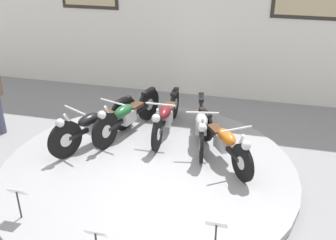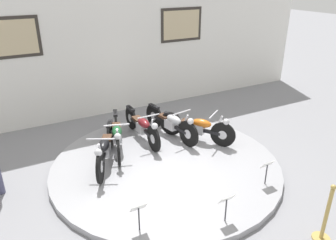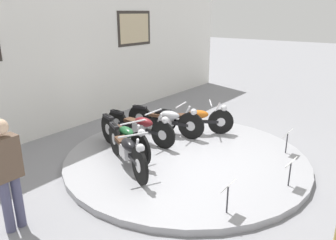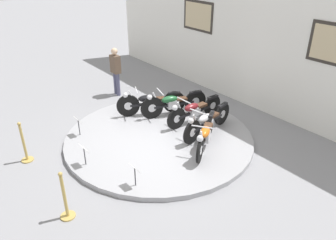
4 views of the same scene
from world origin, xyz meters
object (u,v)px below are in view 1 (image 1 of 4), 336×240
(motorcycle_maroon, at_px, (166,115))
(info_placard_front_right, at_px, (216,229))
(motorcycle_black, at_px, (94,123))
(info_placard_front_left, at_px, (17,195))
(motorcycle_green, at_px, (127,114))
(motorcycle_silver, at_px, (201,123))
(info_placard_front_centre, at_px, (96,237))
(motorcycle_orange, at_px, (223,140))

(motorcycle_maroon, relative_size, info_placard_front_right, 3.83)
(motorcycle_maroon, xyz_separation_m, info_placard_front_right, (1.32, -2.82, -0.01))
(motorcycle_maroon, bearing_deg, motorcycle_black, -149.56)
(info_placard_front_left, bearing_deg, motorcycle_green, 76.84)
(motorcycle_black, bearing_deg, motorcycle_maroon, 30.44)
(motorcycle_maroon, bearing_deg, motorcycle_silver, -14.87)
(motorcycle_silver, distance_m, info_placard_front_left, 3.32)
(info_placard_front_centre, bearing_deg, info_placard_front_left, 160.26)
(motorcycle_green, distance_m, info_placard_front_right, 3.33)
(motorcycle_green, bearing_deg, info_placard_front_right, -52.47)
(motorcycle_maroon, distance_m, info_placard_front_left, 3.11)
(info_placard_front_centre, bearing_deg, motorcycle_silver, 77.31)
(motorcycle_maroon, height_order, motorcycle_orange, motorcycle_maroon)
(motorcycle_black, xyz_separation_m, motorcycle_silver, (1.85, 0.49, -0.01))
(motorcycle_green, height_order, motorcycle_orange, motorcycle_green)
(motorcycle_green, distance_m, motorcycle_maroon, 0.73)
(motorcycle_black, xyz_separation_m, info_placard_front_centre, (1.15, -2.62, -0.03))
(motorcycle_black, bearing_deg, info_placard_front_left, -94.64)
(motorcycle_green, xyz_separation_m, motorcycle_maroon, (0.70, 0.18, -0.02))
(motorcycle_orange, xyz_separation_m, info_placard_front_centre, (-1.15, -2.62, -0.00))
(motorcycle_maroon, height_order, info_placard_front_centre, motorcycle_maroon)
(info_placard_front_centre, bearing_deg, info_placard_front_right, 19.74)
(motorcycle_green, distance_m, info_placard_front_left, 2.71)
(motorcycle_green, relative_size, info_placard_front_right, 3.78)
(motorcycle_black, height_order, info_placard_front_right, motorcycle_black)
(info_placard_front_left, bearing_deg, motorcycle_maroon, 64.89)
(motorcycle_green, xyz_separation_m, info_placard_front_centre, (0.70, -3.11, -0.03))
(motorcycle_silver, height_order, info_placard_front_left, motorcycle_silver)
(motorcycle_orange, distance_m, info_placard_front_left, 3.28)
(motorcycle_black, xyz_separation_m, motorcycle_green, (0.44, 0.49, -0.00))
(motorcycle_maroon, bearing_deg, info_placard_front_right, -64.89)
(motorcycle_maroon, height_order, motorcycle_silver, motorcycle_silver)
(motorcycle_maroon, distance_m, info_placard_front_right, 3.11)
(info_placard_front_centre, xyz_separation_m, info_placard_front_right, (1.32, 0.47, 0.00))
(motorcycle_green, height_order, info_placard_front_right, motorcycle_green)
(motorcycle_silver, distance_m, info_placard_front_right, 2.71)
(motorcycle_black, height_order, motorcycle_silver, motorcycle_black)
(motorcycle_orange, height_order, info_placard_front_centre, motorcycle_orange)
(info_placard_front_left, relative_size, info_placard_front_right, 1.00)
(motorcycle_silver, bearing_deg, motorcycle_maroon, 165.13)
(motorcycle_black, distance_m, motorcycle_maroon, 1.33)
(info_placard_front_right, bearing_deg, motorcycle_maroon, 115.11)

